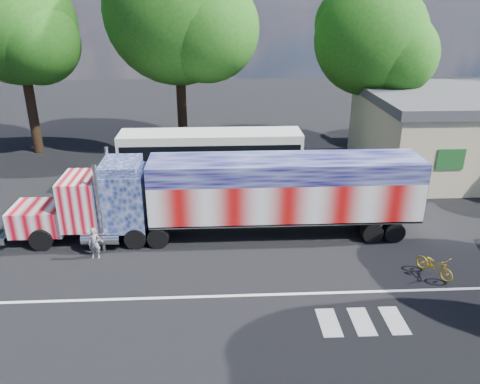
{
  "coord_description": "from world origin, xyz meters",
  "views": [
    {
      "loc": [
        -1.09,
        -18.31,
        10.79
      ],
      "look_at": [
        0.0,
        3.0,
        1.9
      ],
      "focal_mm": 35.0,
      "sensor_mm": 36.0,
      "label": 1
    }
  ],
  "objects_px": {
    "tree_ne_a": "(373,40)",
    "tree_n_mid": "(180,11)",
    "coach_bus": "(211,157)",
    "tree_nw_a": "(19,27)",
    "semi_truck": "(234,194)",
    "woman": "(94,243)",
    "bicycle": "(435,265)"
  },
  "relations": [
    {
      "from": "tree_ne_a",
      "to": "coach_bus",
      "type": "bearing_deg",
      "value": -153.15
    },
    {
      "from": "coach_bus",
      "to": "tree_ne_a",
      "type": "relative_size",
      "value": 0.92
    },
    {
      "from": "semi_truck",
      "to": "coach_bus",
      "type": "xyz_separation_m",
      "value": [
        -1.13,
        7.21,
        -0.48
      ]
    },
    {
      "from": "woman",
      "to": "bicycle",
      "type": "relative_size",
      "value": 0.82
    },
    {
      "from": "tree_n_mid",
      "to": "tree_nw_a",
      "type": "height_order",
      "value": "tree_n_mid"
    },
    {
      "from": "tree_ne_a",
      "to": "tree_nw_a",
      "type": "relative_size",
      "value": 0.93
    },
    {
      "from": "semi_truck",
      "to": "woman",
      "type": "xyz_separation_m",
      "value": [
        -6.27,
        -1.9,
        -1.43
      ]
    },
    {
      "from": "woman",
      "to": "tree_nw_a",
      "type": "xyz_separation_m",
      "value": [
        -7.8,
        15.94,
        8.22
      ]
    },
    {
      "from": "bicycle",
      "to": "tree_ne_a",
      "type": "xyz_separation_m",
      "value": [
        1.93,
        16.98,
        7.63
      ]
    },
    {
      "from": "woman",
      "to": "bicycle",
      "type": "bearing_deg",
      "value": -5.57
    },
    {
      "from": "tree_n_mid",
      "to": "bicycle",
      "type": "bearing_deg",
      "value": -57.77
    },
    {
      "from": "tree_nw_a",
      "to": "bicycle",
      "type": "bearing_deg",
      "value": -39.05
    },
    {
      "from": "tree_ne_a",
      "to": "tree_n_mid",
      "type": "height_order",
      "value": "tree_n_mid"
    },
    {
      "from": "coach_bus",
      "to": "tree_nw_a",
      "type": "distance_m",
      "value": 16.34
    },
    {
      "from": "woman",
      "to": "tree_nw_a",
      "type": "distance_m",
      "value": 19.56
    },
    {
      "from": "semi_truck",
      "to": "tree_n_mid",
      "type": "relative_size",
      "value": 1.31
    },
    {
      "from": "woman",
      "to": "tree_nw_a",
      "type": "bearing_deg",
      "value": 118.93
    },
    {
      "from": "coach_bus",
      "to": "woman",
      "type": "relative_size",
      "value": 7.65
    },
    {
      "from": "semi_truck",
      "to": "bicycle",
      "type": "distance_m",
      "value": 9.32
    },
    {
      "from": "semi_truck",
      "to": "tree_nw_a",
      "type": "bearing_deg",
      "value": 135.05
    },
    {
      "from": "tree_nw_a",
      "to": "tree_n_mid",
      "type": "bearing_deg",
      "value": -0.43
    },
    {
      "from": "semi_truck",
      "to": "coach_bus",
      "type": "height_order",
      "value": "semi_truck"
    },
    {
      "from": "coach_bus",
      "to": "woman",
      "type": "xyz_separation_m",
      "value": [
        -5.14,
        -9.11,
        -0.95
      ]
    },
    {
      "from": "tree_nw_a",
      "to": "tree_ne_a",
      "type": "bearing_deg",
      "value": -2.63
    },
    {
      "from": "tree_ne_a",
      "to": "tree_nw_a",
      "type": "xyz_separation_m",
      "value": [
        -24.23,
        1.11,
        0.85
      ]
    },
    {
      "from": "bicycle",
      "to": "tree_n_mid",
      "type": "xyz_separation_m",
      "value": [
        -11.36,
        18.01,
        9.46
      ]
    },
    {
      "from": "woman",
      "to": "tree_ne_a",
      "type": "relative_size",
      "value": 0.12
    },
    {
      "from": "semi_truck",
      "to": "tree_n_mid",
      "type": "bearing_deg",
      "value": 102.62
    },
    {
      "from": "tree_nw_a",
      "to": "semi_truck",
      "type": "bearing_deg",
      "value": -44.95
    },
    {
      "from": "semi_truck",
      "to": "tree_ne_a",
      "type": "xyz_separation_m",
      "value": [
        10.16,
        12.93,
        5.94
      ]
    },
    {
      "from": "coach_bus",
      "to": "tree_nw_a",
      "type": "xyz_separation_m",
      "value": [
        -12.94,
        6.83,
        7.27
      ]
    },
    {
      "from": "tree_n_mid",
      "to": "tree_ne_a",
      "type": "bearing_deg",
      "value": -4.45
    }
  ]
}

